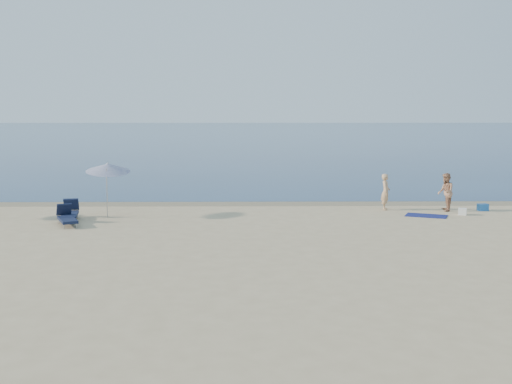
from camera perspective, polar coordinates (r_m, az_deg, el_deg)
ground at (r=11.54m, az=10.87°, el=-15.49°), size 160.00×160.00×0.00m
sea at (r=110.51m, az=0.44°, el=5.19°), size 240.00×160.00×0.01m
wet_sand_strip at (r=30.21m, az=3.52°, el=-1.03°), size 240.00×1.60×0.00m
person_left at (r=28.81m, az=11.44°, el=0.02°), size 0.51×0.66×1.60m
person_right at (r=29.06m, az=16.50°, el=-0.01°), size 0.74×0.89×1.67m
beach_towel at (r=27.63m, az=14.90°, el=-2.05°), size 1.88×1.50×0.03m
white_bag at (r=28.31m, az=17.88°, el=-1.67°), size 0.41×0.38×0.28m
blue_cooler at (r=29.77m, az=19.51°, el=-1.29°), size 0.47×0.38×0.30m
umbrella_near at (r=27.07m, az=-13.02°, el=2.13°), size 2.24×2.26×2.38m
lounger_left at (r=25.70m, az=-16.47°, el=-2.21°), size 1.23×1.81×0.77m
lounger_right at (r=26.78m, az=-16.20°, el=-1.79°), size 0.90×1.89×0.80m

